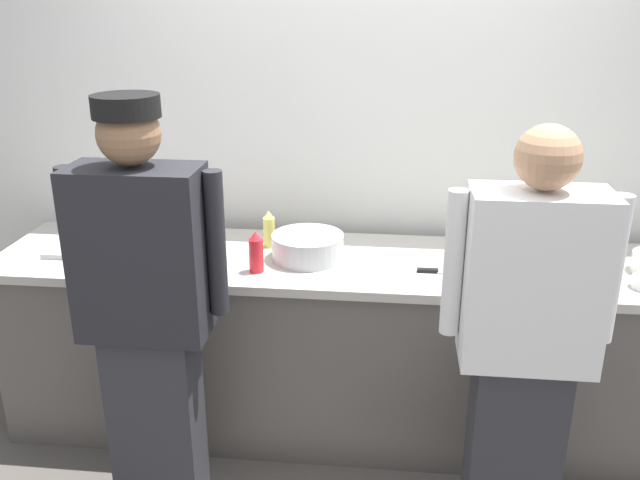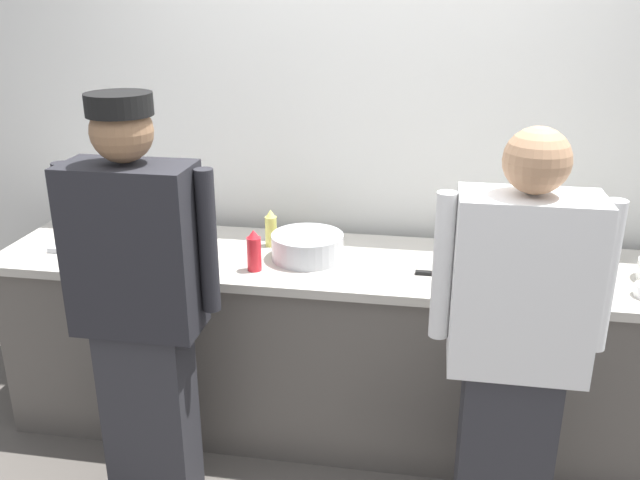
# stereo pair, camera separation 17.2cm
# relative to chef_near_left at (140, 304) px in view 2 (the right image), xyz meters

# --- Properties ---
(ground_plane) EXTENTS (9.00, 9.00, 0.00)m
(ground_plane) POSITION_rel_chef_near_left_xyz_m (0.73, 0.26, -0.91)
(ground_plane) COLOR #514C47
(wall_back) EXTENTS (5.10, 0.10, 2.71)m
(wall_back) POSITION_rel_chef_near_left_xyz_m (0.73, 1.11, 0.45)
(wall_back) COLOR silver
(wall_back) RESTS_ON ground
(prep_counter) EXTENTS (3.25, 0.70, 0.88)m
(prep_counter) POSITION_rel_chef_near_left_xyz_m (0.73, 0.63, -0.47)
(prep_counter) COLOR #56514C
(prep_counter) RESTS_ON ground
(chef_near_left) EXTENTS (0.61, 0.24, 1.70)m
(chef_near_left) POSITION_rel_chef_near_left_xyz_m (0.00, 0.00, 0.00)
(chef_near_left) COLOR #2D2D33
(chef_near_left) RESTS_ON ground
(chef_center) EXTENTS (0.60, 0.24, 1.64)m
(chef_center) POSITION_rel_chef_near_left_xyz_m (1.38, -0.02, -0.05)
(chef_center) COLOR #2D2D33
(chef_center) RESTS_ON ground
(mixing_bowl_steel) EXTENTS (0.33, 0.33, 0.11)m
(mixing_bowl_steel) POSITION_rel_chef_near_left_xyz_m (0.53, 0.62, 0.03)
(mixing_bowl_steel) COLOR #B7BABF
(mixing_bowl_steel) RESTS_ON prep_counter
(sheet_tray) EXTENTS (0.47, 0.30, 0.02)m
(sheet_tray) POSITION_rel_chef_near_left_xyz_m (-0.43, 0.63, -0.01)
(sheet_tray) COLOR #B7BABF
(sheet_tray) RESTS_ON prep_counter
(squeeze_bottle_primary) EXTENTS (0.06, 0.06, 0.21)m
(squeeze_bottle_primary) POSITION_rel_chef_near_left_xyz_m (1.69, 0.70, 0.08)
(squeeze_bottle_primary) COLOR #E5E066
(squeeze_bottle_primary) RESTS_ON prep_counter
(squeeze_bottle_secondary) EXTENTS (0.06, 0.06, 0.18)m
(squeeze_bottle_secondary) POSITION_rel_chef_near_left_xyz_m (0.33, 0.75, 0.06)
(squeeze_bottle_secondary) COLOR #E5E066
(squeeze_bottle_secondary) RESTS_ON prep_counter
(squeeze_bottle_spare) EXTENTS (0.06, 0.06, 0.18)m
(squeeze_bottle_spare) POSITION_rel_chef_near_left_xyz_m (0.33, 0.45, 0.06)
(squeeze_bottle_spare) COLOR red
(squeeze_bottle_spare) RESTS_ON prep_counter
(ramekin_green_sauce) EXTENTS (0.08, 0.08, 0.04)m
(ramekin_green_sauce) POSITION_rel_chef_near_left_xyz_m (1.45, 0.58, -0.00)
(ramekin_green_sauce) COLOR white
(ramekin_green_sauce) RESTS_ON prep_counter
(ramekin_red_sauce) EXTENTS (0.09, 0.09, 0.04)m
(ramekin_red_sauce) POSITION_rel_chef_near_left_xyz_m (1.73, 0.44, -0.00)
(ramekin_red_sauce) COLOR white
(ramekin_red_sauce) RESTS_ON prep_counter
(ramekin_orange_sauce) EXTENTS (0.09, 0.09, 0.04)m
(ramekin_orange_sauce) POSITION_rel_chef_near_left_xyz_m (0.05, 0.64, -0.00)
(ramekin_orange_sauce) COLOR white
(ramekin_orange_sauce) RESTS_ON prep_counter
(deli_cup) EXTENTS (0.09, 0.09, 0.10)m
(deli_cup) POSITION_rel_chef_near_left_xyz_m (1.86, 0.81, 0.03)
(deli_cup) COLOR white
(deli_cup) RESTS_ON prep_counter
(chefs_knife) EXTENTS (0.27, 0.03, 0.02)m
(chefs_knife) POSITION_rel_chef_near_left_xyz_m (1.13, 0.52, -0.02)
(chefs_knife) COLOR #B7BABF
(chefs_knife) RESTS_ON prep_counter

